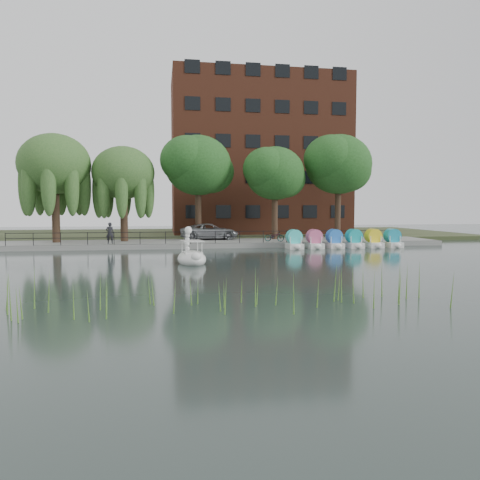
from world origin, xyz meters
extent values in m
plane|color=#3A4541|center=(0.00, 0.00, 0.00)|extent=(120.00, 120.00, 0.00)
cube|color=gray|center=(0.00, 16.00, 0.20)|extent=(40.00, 6.00, 0.40)
cube|color=gray|center=(0.00, 13.05, 0.20)|extent=(40.00, 0.25, 0.40)
cube|color=#47512D|center=(0.00, 30.00, 0.18)|extent=(60.00, 22.00, 0.36)
cylinder|color=black|center=(0.00, 13.25, 1.35)|extent=(32.00, 0.04, 0.04)
cylinder|color=black|center=(0.00, 13.25, 0.95)|extent=(32.00, 0.04, 0.04)
cylinder|color=black|center=(0.00, 13.25, 0.90)|extent=(0.05, 0.05, 1.00)
cube|color=#4C1E16|center=(7.00, 30.00, 9.36)|extent=(20.00, 10.00, 18.00)
cylinder|color=#473323|center=(-13.00, 16.50, 2.50)|extent=(0.60, 0.60, 4.20)
ellipsoid|color=#517A38|center=(-13.00, 16.50, 6.91)|extent=(5.88, 5.88, 5.00)
cylinder|color=#473323|center=(-7.50, 17.00, 2.30)|extent=(0.60, 0.60, 3.80)
ellipsoid|color=#517A38|center=(-7.50, 17.00, 6.29)|extent=(5.32, 5.32, 4.52)
cylinder|color=#473323|center=(-1.00, 18.00, 2.65)|extent=(0.60, 0.60, 4.50)
ellipsoid|color=#2E6C29|center=(-1.00, 18.00, 7.10)|extent=(6.00, 6.00, 5.10)
cylinder|color=#473323|center=(6.00, 17.50, 2.42)|extent=(0.60, 0.60, 4.05)
ellipsoid|color=#2E6C29|center=(6.00, 17.50, 6.43)|extent=(5.40, 5.40, 4.59)
cylinder|color=#473323|center=(12.50, 18.50, 2.76)|extent=(0.60, 0.60, 4.72)
ellipsoid|color=#2E6C29|center=(12.50, 18.50, 7.44)|extent=(6.30, 6.30, 5.36)
imported|color=gray|center=(0.00, 17.72, 1.24)|extent=(3.46, 6.31, 1.68)
imported|color=gray|center=(5.25, 14.57, 0.90)|extent=(1.34, 1.80, 1.00)
imported|color=black|center=(-8.39, 14.02, 1.39)|extent=(0.76, 0.56, 1.98)
ellipsoid|color=white|center=(-2.56, 2.93, 0.28)|extent=(2.02, 2.80, 0.57)
cube|color=white|center=(-2.54, 2.83, 0.57)|extent=(1.22, 1.30, 0.28)
cube|color=white|center=(-2.55, 2.88, 1.36)|extent=(1.38, 1.46, 0.06)
ellipsoid|color=white|center=(-2.38, 1.85, 0.52)|extent=(0.67, 0.56, 0.53)
sphere|color=white|center=(-2.70, 3.77, 1.95)|extent=(0.46, 0.46, 0.46)
cone|color=black|center=(-2.75, 4.07, 1.92)|extent=(0.23, 0.28, 0.19)
cylinder|color=yellow|center=(-2.73, 3.94, 1.93)|extent=(0.26, 0.13, 0.25)
cube|color=white|center=(6.23, 11.76, 0.22)|extent=(1.15, 1.70, 0.44)
cylinder|color=#3EDBD7|center=(6.23, 11.86, 0.95)|extent=(0.90, 1.20, 0.90)
cube|color=white|center=(7.93, 11.76, 0.22)|extent=(1.15, 1.70, 0.44)
cylinder|color=#D45B8B|center=(7.93, 11.86, 0.95)|extent=(0.90, 1.20, 0.90)
cube|color=white|center=(9.63, 11.76, 0.22)|extent=(1.15, 1.70, 0.44)
cylinder|color=blue|center=(9.63, 11.86, 0.95)|extent=(0.90, 1.20, 0.90)
cube|color=white|center=(11.33, 11.76, 0.22)|extent=(1.15, 1.70, 0.44)
cylinder|color=#18A9AF|center=(11.33, 11.86, 0.95)|extent=(0.90, 1.20, 0.90)
cube|color=white|center=(13.03, 11.76, 0.22)|extent=(1.15, 1.70, 0.44)
cylinder|color=yellow|center=(13.03, 11.86, 0.95)|extent=(0.90, 1.20, 0.90)
cube|color=white|center=(14.73, 11.76, 0.22)|extent=(1.15, 1.70, 0.44)
cylinder|color=#1D96B5|center=(14.73, 11.86, 0.95)|extent=(0.90, 1.20, 0.90)
camera|label=1|loc=(-4.25, -24.50, 3.32)|focal=35.00mm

